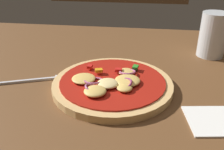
# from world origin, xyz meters

# --- Properties ---
(dining_table) EXTENTS (1.18, 0.85, 0.04)m
(dining_table) POSITION_xyz_m (0.00, 0.00, 0.02)
(dining_table) COLOR brown
(dining_table) RESTS_ON ground
(pizza) EXTENTS (0.25, 0.25, 0.03)m
(pizza) POSITION_xyz_m (-0.00, -0.03, 0.05)
(pizza) COLOR tan
(pizza) RESTS_ON dining_table
(fork) EXTENTS (0.16, 0.07, 0.01)m
(fork) POSITION_xyz_m (-0.16, -0.01, 0.04)
(fork) COLOR silver
(fork) RESTS_ON dining_table
(beer_glass) EXTENTS (0.07, 0.07, 0.12)m
(beer_glass) POSITION_xyz_m (0.24, 0.19, 0.09)
(beer_glass) COLOR silver
(beer_glass) RESTS_ON dining_table
(napkin) EXTENTS (0.11, 0.10, 0.00)m
(napkin) POSITION_xyz_m (0.19, -0.11, 0.04)
(napkin) COLOR white
(napkin) RESTS_ON dining_table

